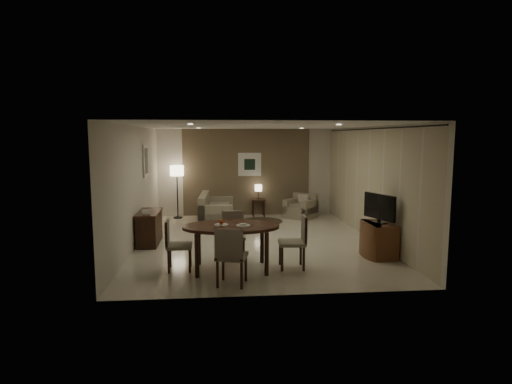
{
  "coord_description": "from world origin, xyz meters",
  "views": [
    {
      "loc": [
        -0.92,
        -9.85,
        2.46
      ],
      "look_at": [
        0.0,
        0.2,
        1.15
      ],
      "focal_mm": 30.0,
      "sensor_mm": 36.0,
      "label": 1
    }
  ],
  "objects": [
    {
      "name": "curtain_rod",
      "position": [
        2.68,
        0.0,
        2.64
      ],
      "size": [
        0.03,
        6.8,
        0.03
      ],
      "primitive_type": "cylinder",
      "rotation": [
        1.57,
        0.0,
        0.0
      ],
      "color": "black",
      "rests_on": "wall_right"
    },
    {
      "name": "chair_left",
      "position": [
        -1.63,
        -2.06,
        0.47
      ],
      "size": [
        0.47,
        0.47,
        0.94
      ],
      "primitive_type": null,
      "rotation": [
        0.0,
        0.0,
        1.6
      ],
      "color": "gray",
      "rests_on": "floor"
    },
    {
      "name": "chair_near",
      "position": [
        -0.69,
        -2.94,
        0.5
      ],
      "size": [
        0.58,
        0.58,
        1.0
      ],
      "primitive_type": null,
      "rotation": [
        0.0,
        0.0,
        2.9
      ],
      "color": "gray",
      "rests_on": "floor"
    },
    {
      "name": "dining_table",
      "position": [
        -0.67,
        -2.14,
        0.42
      ],
      "size": [
        1.79,
        1.12,
        0.84
      ],
      "primitive_type": null,
      "color": "#412215",
      "rests_on": "floor"
    },
    {
      "name": "taupe_accent",
      "position": [
        0.0,
        3.48,
        1.35
      ],
      "size": [
        3.96,
        0.03,
        2.7
      ],
      "primitive_type": "cube",
      "color": "brown",
      "rests_on": "wall_back"
    },
    {
      "name": "plate_a",
      "position": [
        -0.85,
        -2.09,
        0.85
      ],
      "size": [
        0.26,
        0.26,
        0.02
      ],
      "primitive_type": "cylinder",
      "color": "white",
      "rests_on": "dining_table"
    },
    {
      "name": "sofa",
      "position": [
        -0.94,
        2.15,
        0.43
      ],
      "size": [
        1.85,
        0.99,
        0.85
      ],
      "primitive_type": null,
      "rotation": [
        0.0,
        0.0,
        1.52
      ],
      "color": "gray",
      "rests_on": "floor"
    },
    {
      "name": "downlight_nl",
      "position": [
        -1.4,
        -1.8,
        2.69
      ],
      "size": [
        0.1,
        0.1,
        0.01
      ],
      "primitive_type": "cylinder",
      "color": "white",
      "rests_on": "ceiling"
    },
    {
      "name": "napkin",
      "position": [
        -0.45,
        -2.19,
        0.87
      ],
      "size": [
        0.12,
        0.08,
        0.03
      ],
      "primitive_type": "cube",
      "color": "white",
      "rests_on": "plate_b"
    },
    {
      "name": "tv_cabinet",
      "position": [
        2.4,
        -1.5,
        0.35
      ],
      "size": [
        0.48,
        0.9,
        0.7
      ],
      "primitive_type": null,
      "color": "brown",
      "rests_on": "floor"
    },
    {
      "name": "telephone",
      "position": [
        -2.49,
        -0.3,
        0.8
      ],
      "size": [
        0.2,
        0.14,
        0.09
      ],
      "primitive_type": null,
      "color": "white",
      "rests_on": "console_desk"
    },
    {
      "name": "art_back_frame",
      "position": [
        0.1,
        3.46,
        1.6
      ],
      "size": [
        0.72,
        0.03,
        0.72
      ],
      "primitive_type": "cube",
      "color": "silver",
      "rests_on": "wall_back"
    },
    {
      "name": "art_left_frame",
      "position": [
        -2.72,
        1.2,
        1.85
      ],
      "size": [
        0.03,
        0.6,
        0.8
      ],
      "primitive_type": "cube",
      "color": "silver",
      "rests_on": "wall_left"
    },
    {
      "name": "curtain_wall",
      "position": [
        2.68,
        0.0,
        1.32
      ],
      "size": [
        0.08,
        6.7,
        2.58
      ],
      "primitive_type": null,
      "color": "beige",
      "rests_on": "wall_right"
    },
    {
      "name": "round_rug",
      "position": [
        0.35,
        2.37,
        0.01
      ],
      "size": [
        1.24,
        1.24,
        0.01
      ],
      "primitive_type": "cylinder",
      "color": "#403624",
      "rests_on": "floor"
    },
    {
      "name": "flat_tv",
      "position": [
        2.38,
        -1.5,
        1.02
      ],
      "size": [
        0.36,
        0.85,
        0.6
      ],
      "primitive_type": null,
      "rotation": [
        0.0,
        0.0,
        0.35
      ],
      "color": "black",
      "rests_on": "tv_cabinet"
    },
    {
      "name": "downlight_fr",
      "position": [
        1.4,
        1.8,
        2.69
      ],
      "size": [
        0.1,
        0.1,
        0.01
      ],
      "primitive_type": "cylinder",
      "color": "white",
      "rests_on": "ceiling"
    },
    {
      "name": "chair_right",
      "position": [
        0.46,
        -2.12,
        0.5
      ],
      "size": [
        0.51,
        0.51,
        1.0
      ],
      "primitive_type": null,
      "rotation": [
        0.0,
        0.0,
        -1.63
      ],
      "color": "gray",
      "rests_on": "floor"
    },
    {
      "name": "floor_lamp",
      "position": [
        -2.12,
        3.13,
        0.8
      ],
      "size": [
        0.4,
        0.4,
        1.6
      ],
      "primitive_type": null,
      "color": "#FFE5B7",
      "rests_on": "floor"
    },
    {
      "name": "downlight_nr",
      "position": [
        1.4,
        -1.8,
        2.69
      ],
      "size": [
        0.1,
        0.1,
        0.01
      ],
      "primitive_type": "cylinder",
      "color": "white",
      "rests_on": "ceiling"
    },
    {
      "name": "downlight_fl",
      "position": [
        -1.4,
        1.8,
        2.69
      ],
      "size": [
        0.1,
        0.1,
        0.01
      ],
      "primitive_type": "cylinder",
      "color": "white",
      "rests_on": "ceiling"
    },
    {
      "name": "plate_b",
      "position": [
        -0.45,
        -2.19,
        0.85
      ],
      "size": [
        0.26,
        0.26,
        0.02
      ],
      "primitive_type": "cylinder",
      "color": "white",
      "rests_on": "dining_table"
    },
    {
      "name": "art_left_canvas",
      "position": [
        -2.71,
        1.2,
        1.85
      ],
      "size": [
        0.01,
        0.46,
        0.64
      ],
      "primitive_type": "cube",
      "color": "gray",
      "rests_on": "wall_left"
    },
    {
      "name": "side_table",
      "position": [
        0.35,
        3.24,
        0.27
      ],
      "size": [
        0.42,
        0.42,
        0.53
      ],
      "primitive_type": null,
      "color": "#331E11",
      "rests_on": "floor"
    },
    {
      "name": "chair_far",
      "position": [
        -0.61,
        -1.46,
        0.48
      ],
      "size": [
        0.47,
        0.47,
        0.95
      ],
      "primitive_type": null,
      "rotation": [
        0.0,
        0.0,
        0.01
      ],
      "color": "gray",
      "rests_on": "floor"
    },
    {
      "name": "console_desk",
      "position": [
        -2.49,
        0.0,
        0.38
      ],
      "size": [
        0.48,
        1.2,
        0.75
      ],
      "primitive_type": null,
      "color": "#412215",
      "rests_on": "floor"
    },
    {
      "name": "table_lamp",
      "position": [
        0.35,
        3.25,
        0.78
      ],
      "size": [
        0.22,
        0.22,
        0.5
      ],
      "primitive_type": null,
      "color": "#FFEAC1",
      "rests_on": "side_table"
    },
    {
      "name": "room_shell",
      "position": [
        0.0,
        0.4,
        1.35
      ],
      "size": [
        5.5,
        7.0,
        2.7
      ],
      "color": "beige",
      "rests_on": "ground"
    },
    {
      "name": "fruit_apple",
      "position": [
        -0.85,
        -2.09,
        0.9
      ],
      "size": [
        0.09,
        0.09,
        0.09
      ],
      "primitive_type": "sphere",
      "color": "#B83F15",
      "rests_on": "plate_a"
    },
    {
      "name": "armchair",
      "position": [
        1.6,
        2.8,
        0.36
      ],
      "size": [
        1.12,
        1.11,
        0.72
      ],
      "primitive_type": null,
      "rotation": [
        0.0,
        0.0,
        -0.72
      ],
      "color": "gray",
      "rests_on": "floor"
    },
    {
      "name": "art_back_canvas",
      "position": [
        0.1,
        3.44,
        1.6
      ],
      "size": [
        0.34,
        0.01,
        0.34
      ],
      "primitive_type": "cube",
      "color": "black",
      "rests_on": "wall_back"
    }
  ]
}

